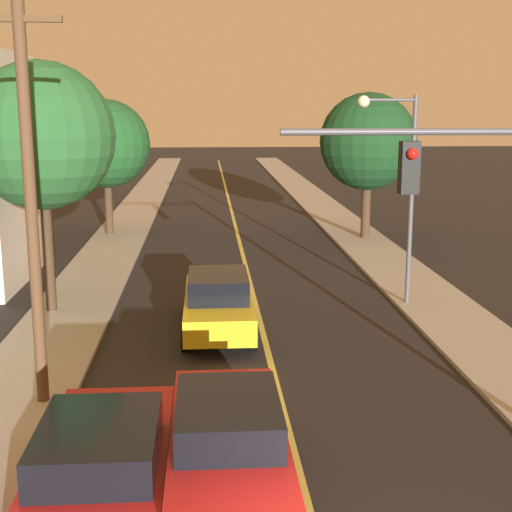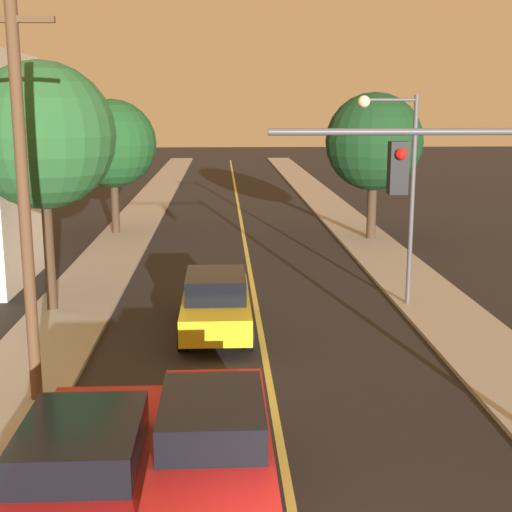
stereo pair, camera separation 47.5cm
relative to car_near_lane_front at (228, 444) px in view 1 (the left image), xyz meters
The scene contains 12 objects.
road_surface 33.05m from the car_near_lane_front, 87.90° to the left, with size 8.65×80.00×0.01m.
sidewalk_left 33.31m from the car_near_lane_front, 97.53° to the left, with size 2.50×80.00×0.12m.
sidewalk_right 33.71m from the car_near_lane_front, 78.39° to the left, with size 2.50×80.00×0.12m.
car_near_lane_front is the anchor object (origin of this frame).
car_near_lane_second 8.35m from the car_near_lane_front, 90.00° to the left, with size 1.93×4.89×1.69m.
car_outer_lane_front 1.97m from the car_near_lane_front, 164.81° to the right, with size 2.08×5.14×1.59m.
traffic_signal_mast 5.96m from the car_near_lane_front, 19.89° to the left, with size 5.05×0.42×5.79m.
streetlamp_right 12.35m from the car_near_lane_front, 62.79° to the left, with size 1.80×0.36×6.29m.
utility_pole_left 6.32m from the car_near_lane_front, 134.76° to the left, with size 1.60×0.24×8.16m.
tree_left_near 12.39m from the car_near_lane_front, 115.18° to the left, with size 4.21×4.21×7.25m.
tree_left_far 24.36m from the car_near_lane_front, 101.73° to the left, with size 4.10×4.10×6.29m.
tree_right_near 23.03m from the car_near_lane_front, 71.98° to the left, with size 4.37×4.37×6.58m.
Camera 1 is at (-1.51, -7.37, 6.10)m, focal length 50.00 mm.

